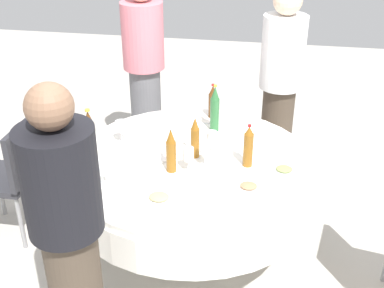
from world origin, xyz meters
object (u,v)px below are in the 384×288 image
Objects in this scene: wine_glass_west at (121,126)px; wine_glass_outer at (205,148)px; bottle_brown_mid at (90,134)px; plate_rear at (248,188)px; dining_table at (192,179)px; person_mid at (69,239)px; plate_right at (160,152)px; bottle_green_near at (215,110)px; bottle_amber_outer at (248,147)px; bottle_amber_far at (171,151)px; person_left at (280,84)px; wine_glass_east at (189,155)px; wine_glass_north at (101,168)px; plate_south at (159,199)px; chair_east at (13,171)px; bottle_amber_left at (195,138)px; person_near at (144,72)px; plate_north at (284,171)px; wine_glass_far at (212,138)px; bottle_brown_west at (213,102)px.

wine_glass_outer is at bearing 161.06° from wine_glass_west.
bottle_brown_mid reaches higher than plate_rear.
person_mid is at bearing 67.59° from dining_table.
plate_right reaches higher than dining_table.
bottle_amber_outer is (-0.26, 0.44, -0.03)m from bottle_green_near.
bottle_amber_far is 1.41m from person_left.
wine_glass_east is (-0.00, 0.13, 0.25)m from dining_table.
wine_glass_west reaches higher than dining_table.
person_mid is at bearing -88.77° from person_left.
bottle_amber_outer is at bearing -73.70° from person_left.
person_left is at bearing -135.45° from bottle_brown_mid.
bottle_amber_outer is 0.26m from wine_glass_outer.
wine_glass_north is 0.09× the size of person_mid.
chair_east is (1.15, -0.48, -0.23)m from plate_south.
wine_glass_east is (-0.51, 0.28, -0.01)m from wine_glass_west.
person_left reaches higher than chair_east.
bottle_amber_far is at bearing -87.72° from person_mid.
chair_east is (0.79, -0.37, -0.32)m from wine_glass_north.
bottle_amber_left is 0.18× the size of person_left.
plate_rear is 0.67m from plate_right.
person_mid is (0.75, 0.97, -0.03)m from bottle_amber_outer.
wine_glass_outer is at bearing -92.06° from chair_east.
plate_rear is 0.13× the size of person_near.
plate_rear is (-1.02, 0.24, -0.13)m from bottle_brown_mid.
bottle_amber_left is 0.34m from bottle_amber_outer.
chair_east is at bearing 1.91° from plate_right.
bottle_amber_left is at bearing -41.44° from plate_rear.
plate_north is at bearing -91.61° from chair_east.
person_left is (-1.12, 0.02, -0.02)m from person_near.
plate_right is at bearing 13.38° from wine_glass_far.
plate_right is 0.15× the size of person_near.
bottle_amber_far is 0.51m from wine_glass_west.
wine_glass_north is (0.46, 0.36, 0.25)m from dining_table.
wine_glass_outer is at bearing 83.92° from wine_glass_far.
plate_right is at bearing -58.30° from bottle_amber_far.
plate_rear is 1.40m from person_left.
bottle_brown_west is at bearing -93.60° from dining_table.
bottle_brown_mid is 2.13× the size of wine_glass_north.
bottle_green_near is 0.97m from person_near.
chair_east is at bearing -4.05° from bottle_brown_mid.
plate_right is at bearing -169.69° from bottle_brown_mid.
wine_glass_west is at bearing -126.71° from bottle_brown_mid.
person_left is at bearing -123.74° from wine_glass_north.
bottle_amber_left is 1.09× the size of bottle_brown_west.
dining_table is 6.42× the size of plate_south.
bottle_brown_mid is at bearing -120.28° from person_near.
wine_glass_far is 0.57× the size of plate_right.
wine_glass_north reaches higher than plate_rear.
bottle_amber_outer is 0.47m from bottle_amber_far.
wine_glass_outer is 1.10× the size of wine_glass_far.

